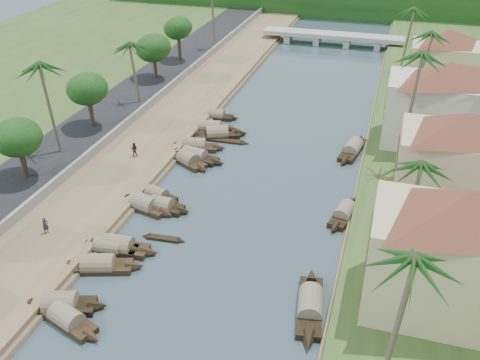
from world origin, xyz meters
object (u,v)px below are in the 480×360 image
(building_near, at_px, (454,252))
(sampan_0, at_px, (67,319))
(person_near, at_px, (46,226))
(sampan_1, at_px, (61,305))
(bridge, at_px, (332,37))

(building_near, relative_size, sampan_0, 1.94)
(sampan_0, relative_size, person_near, 4.63)
(sampan_0, distance_m, person_near, 11.92)
(sampan_1, distance_m, person_near, 10.16)
(sampan_0, height_order, person_near, person_near)
(building_near, xyz_separation_m, sampan_1, (-28.77, -7.71, -5.97))
(sampan_0, bearing_deg, sampan_1, 157.35)
(building_near, relative_size, person_near, 8.96)
(bridge, height_order, sampan_1, bridge)
(sampan_1, relative_size, person_near, 4.69)
(bridge, height_order, sampan_0, bridge)
(sampan_1, bearing_deg, bridge, 66.25)
(building_near, xyz_separation_m, person_near, (-35.21, 0.06, -4.76))
(bridge, bearing_deg, sampan_1, -96.83)
(sampan_1, bearing_deg, building_near, -1.93)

